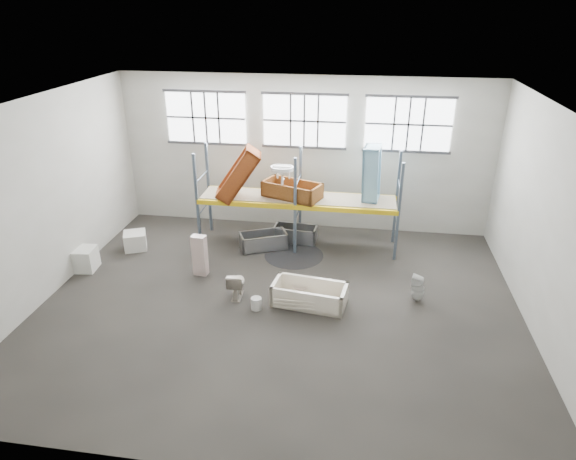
% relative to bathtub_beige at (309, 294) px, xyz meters
% --- Properties ---
extents(floor, '(12.00, 10.00, 0.10)m').
position_rel_bathtub_beige_xyz_m(floor, '(-0.75, -0.16, -0.32)').
color(floor, '#413D37').
rests_on(floor, ground).
extents(ceiling, '(12.00, 10.00, 0.10)m').
position_rel_bathtub_beige_xyz_m(ceiling, '(-0.75, -0.16, 4.78)').
color(ceiling, silver).
rests_on(ceiling, ground).
extents(wall_back, '(12.00, 0.10, 5.00)m').
position_rel_bathtub_beige_xyz_m(wall_back, '(-0.75, 4.89, 2.23)').
color(wall_back, '#ACAA9F').
rests_on(wall_back, ground).
extents(wall_front, '(12.00, 0.10, 5.00)m').
position_rel_bathtub_beige_xyz_m(wall_front, '(-0.75, -5.21, 2.23)').
color(wall_front, '#9F9E94').
rests_on(wall_front, ground).
extents(wall_left, '(0.10, 10.00, 5.00)m').
position_rel_bathtub_beige_xyz_m(wall_left, '(-6.80, -0.16, 2.23)').
color(wall_left, '#A5A499').
rests_on(wall_left, ground).
extents(wall_right, '(0.10, 10.00, 5.00)m').
position_rel_bathtub_beige_xyz_m(wall_right, '(5.30, -0.16, 2.23)').
color(wall_right, '#B9B7AA').
rests_on(wall_right, ground).
extents(window_left, '(2.60, 0.04, 1.60)m').
position_rel_bathtub_beige_xyz_m(window_left, '(-3.95, 4.78, 3.33)').
color(window_left, white).
rests_on(window_left, wall_back).
extents(window_mid, '(2.60, 0.04, 1.60)m').
position_rel_bathtub_beige_xyz_m(window_mid, '(-0.75, 4.78, 3.33)').
color(window_mid, white).
rests_on(window_mid, wall_back).
extents(window_right, '(2.60, 0.04, 1.60)m').
position_rel_bathtub_beige_xyz_m(window_right, '(2.45, 4.78, 3.33)').
color(window_right, white).
rests_on(window_right, wall_back).
extents(rack_upright_la, '(0.08, 0.08, 3.00)m').
position_rel_bathtub_beige_xyz_m(rack_upright_la, '(-3.75, 2.74, 1.23)').
color(rack_upright_la, slate).
rests_on(rack_upright_la, floor).
extents(rack_upright_lb, '(0.08, 0.08, 3.00)m').
position_rel_bathtub_beige_xyz_m(rack_upright_lb, '(-3.75, 3.94, 1.23)').
color(rack_upright_lb, slate).
rests_on(rack_upright_lb, floor).
extents(rack_upright_ma, '(0.08, 0.08, 3.00)m').
position_rel_bathtub_beige_xyz_m(rack_upright_ma, '(-0.75, 2.74, 1.23)').
color(rack_upright_ma, slate).
rests_on(rack_upright_ma, floor).
extents(rack_upright_mb, '(0.08, 0.08, 3.00)m').
position_rel_bathtub_beige_xyz_m(rack_upright_mb, '(-0.75, 3.94, 1.23)').
color(rack_upright_mb, slate).
rests_on(rack_upright_mb, floor).
extents(rack_upright_ra, '(0.08, 0.08, 3.00)m').
position_rel_bathtub_beige_xyz_m(rack_upright_ra, '(2.25, 2.74, 1.23)').
color(rack_upright_ra, slate).
rests_on(rack_upright_ra, floor).
extents(rack_upright_rb, '(0.08, 0.08, 3.00)m').
position_rel_bathtub_beige_xyz_m(rack_upright_rb, '(2.25, 3.94, 1.23)').
color(rack_upright_rb, slate).
rests_on(rack_upright_rb, floor).
extents(rack_beam_front, '(6.00, 0.10, 0.14)m').
position_rel_bathtub_beige_xyz_m(rack_beam_front, '(-0.75, 2.74, 1.23)').
color(rack_beam_front, yellow).
rests_on(rack_beam_front, floor).
extents(rack_beam_back, '(6.00, 0.10, 0.14)m').
position_rel_bathtub_beige_xyz_m(rack_beam_back, '(-0.75, 3.94, 1.23)').
color(rack_beam_back, yellow).
rests_on(rack_beam_back, floor).
extents(shelf_deck, '(5.90, 1.10, 0.03)m').
position_rel_bathtub_beige_xyz_m(shelf_deck, '(-0.75, 3.34, 1.31)').
color(shelf_deck, gray).
rests_on(shelf_deck, floor).
extents(wet_patch, '(1.80, 1.80, 0.00)m').
position_rel_bathtub_beige_xyz_m(wet_patch, '(-0.75, 2.54, -0.27)').
color(wet_patch, black).
rests_on(wet_patch, floor).
extents(bathtub_beige, '(1.96, 1.12, 0.55)m').
position_rel_bathtub_beige_xyz_m(bathtub_beige, '(0.00, 0.00, 0.00)').
color(bathtub_beige, beige).
rests_on(bathtub_beige, floor).
extents(cistern_spare, '(0.37, 0.18, 0.35)m').
position_rel_bathtub_beige_xyz_m(cistern_spare, '(0.34, 0.45, 0.01)').
color(cistern_spare, '#F1DBC8').
rests_on(cistern_spare, bathtub_beige).
extents(sink_in_tub, '(0.50, 0.50, 0.15)m').
position_rel_bathtub_beige_xyz_m(sink_in_tub, '(-0.28, 0.48, -0.11)').
color(sink_in_tub, beige).
rests_on(sink_in_tub, bathtub_beige).
extents(toilet_beige, '(0.46, 0.76, 0.75)m').
position_rel_bathtub_beige_xyz_m(toilet_beige, '(-1.91, 0.05, 0.10)').
color(toilet_beige, beige).
rests_on(toilet_beige, floor).
extents(cistern_tall, '(0.41, 0.28, 1.19)m').
position_rel_bathtub_beige_xyz_m(cistern_tall, '(-3.19, 1.04, 0.32)').
color(cistern_tall, beige).
rests_on(cistern_tall, floor).
extents(toilet_white, '(0.40, 0.39, 0.72)m').
position_rel_bathtub_beige_xyz_m(toilet_white, '(2.73, 0.55, 0.09)').
color(toilet_white, silver).
rests_on(toilet_white, floor).
extents(steel_tub_left, '(1.57, 1.18, 0.52)m').
position_rel_bathtub_beige_xyz_m(steel_tub_left, '(-1.76, 2.87, -0.01)').
color(steel_tub_left, '#AFB2B8').
rests_on(steel_tub_left, floor).
extents(steel_tub_right, '(1.38, 0.72, 0.49)m').
position_rel_bathtub_beige_xyz_m(steel_tub_right, '(-0.85, 3.57, -0.03)').
color(steel_tub_right, '#A4A6AA').
rests_on(steel_tub_right, floor).
extents(rust_tub_flat, '(1.92, 1.39, 0.49)m').
position_rel_bathtub_beige_xyz_m(rust_tub_flat, '(-0.92, 3.31, 1.55)').
color(rust_tub_flat, brown).
rests_on(rust_tub_flat, shelf_deck).
extents(rust_tub_tilted, '(1.54, 1.07, 1.72)m').
position_rel_bathtub_beige_xyz_m(rust_tub_tilted, '(-2.53, 3.13, 2.02)').
color(rust_tub_tilted, '#964110').
rests_on(rust_tub_tilted, shelf_deck).
extents(sink_on_shelf, '(0.68, 0.53, 0.60)m').
position_rel_bathtub_beige_xyz_m(sink_on_shelf, '(-1.18, 3.02, 1.82)').
color(sink_on_shelf, silver).
rests_on(sink_on_shelf, rust_tub_flat).
extents(blue_tub_upright, '(0.61, 0.83, 1.66)m').
position_rel_bathtub_beige_xyz_m(blue_tub_upright, '(1.42, 3.50, 2.12)').
color(blue_tub_upright, '#7CB3D1').
rests_on(blue_tub_upright, shelf_deck).
extents(bucket, '(0.34, 0.34, 0.31)m').
position_rel_bathtub_beige_xyz_m(bucket, '(-1.28, -0.44, -0.12)').
color(bucket, beige).
rests_on(bucket, floor).
extents(carton_near, '(0.82, 0.73, 0.65)m').
position_rel_bathtub_beige_xyz_m(carton_near, '(-6.63, 0.81, 0.05)').
color(carton_near, silver).
rests_on(carton_near, floor).
extents(carton_far, '(0.85, 0.85, 0.54)m').
position_rel_bathtub_beige_xyz_m(carton_far, '(-5.69, 2.26, -0.00)').
color(carton_far, silver).
rests_on(carton_far, floor).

